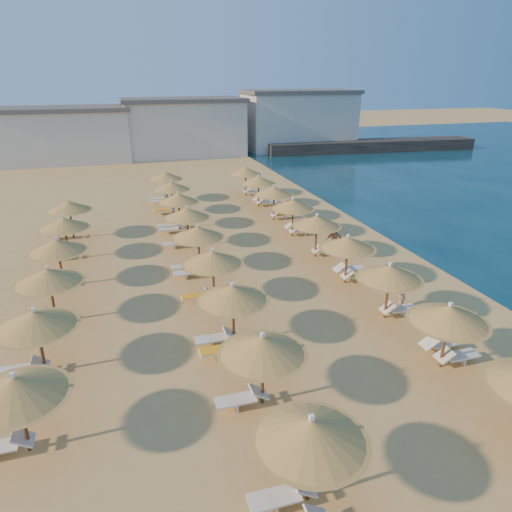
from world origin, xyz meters
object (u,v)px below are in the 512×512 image
object	(u,v)px
parasol_row_east	(331,232)
parasol_row_west	(205,245)
beachgoer_a	(401,291)
beachgoer_c	(334,241)
jetty	(371,146)

from	to	relation	value
parasol_row_east	parasol_row_west	xyz separation A→B (m)	(-6.96, 0.00, 0.00)
parasol_row_west	beachgoer_a	distance (m)	9.68
beachgoer_a	beachgoer_c	bearing A→B (deg)	-160.57
jetty	parasol_row_east	size ratio (longest dim) A/B	0.80
parasol_row_east	beachgoer_c	bearing A→B (deg)	57.46
beachgoer_a	jetty	bearing A→B (deg)	171.04
parasol_row_west	beachgoer_c	world-z (taller)	parasol_row_west
jetty	parasol_row_east	bearing A→B (deg)	-118.41
jetty	parasol_row_west	xyz separation A→B (m)	(-30.74, -36.66, 1.42)
parasol_row_west	parasol_row_east	bearing A→B (deg)	0.00
beachgoer_c	beachgoer_a	distance (m)	6.95
beachgoer_c	beachgoer_a	size ratio (longest dim) A/B	0.98
parasol_row_east	parasol_row_west	bearing A→B (deg)	180.00
jetty	beachgoer_a	size ratio (longest dim) A/B	16.41
parasol_row_east	parasol_row_west	size ratio (longest dim) A/B	1.00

